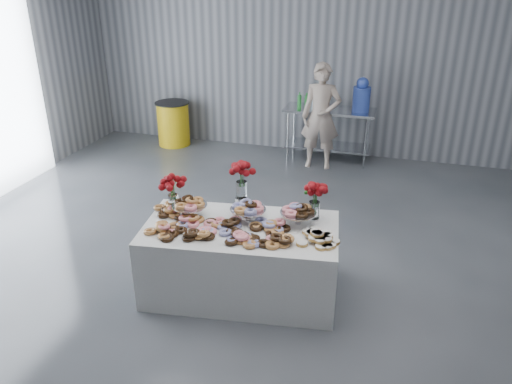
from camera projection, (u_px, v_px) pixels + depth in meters
ground at (224, 290)px, 5.20m from camera, size 9.00×9.00×0.00m
room_walls at (188, 23)px, 4.23m from camera, size 8.04×9.04×4.02m
display_table at (241, 259)px, 5.03m from camera, size 2.02×1.25×0.75m
prep_table at (329, 125)px, 8.41m from camera, size 1.50×0.60×0.90m
donut_mounds at (239, 225)px, 4.82m from camera, size 1.90×1.04×0.09m
cake_stand_left at (189, 204)px, 5.03m from camera, size 0.36×0.36×0.17m
cake_stand_mid at (248, 208)px, 4.95m from camera, size 0.36×0.36×0.17m
cake_stand_right at (298, 211)px, 4.88m from camera, size 0.36×0.36×0.17m
danish_pile at (317, 235)px, 4.62m from camera, size 0.48×0.48×0.11m
bouquet_left at (172, 184)px, 5.08m from camera, size 0.26×0.26×0.42m
bouquet_right at (315, 191)px, 4.93m from camera, size 0.26×0.26×0.42m
bouquet_center at (241, 177)px, 5.04m from camera, size 0.26×0.26×0.57m
water_jug at (362, 96)px, 8.06m from camera, size 0.28×0.28×0.55m
drink_bottles at (310, 101)px, 8.23m from camera, size 0.54×0.08×0.27m
person at (321, 117)px, 8.03m from camera, size 0.65×0.45×1.71m
trash_barrel at (173, 123)px, 9.24m from camera, size 0.63×0.63×0.80m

